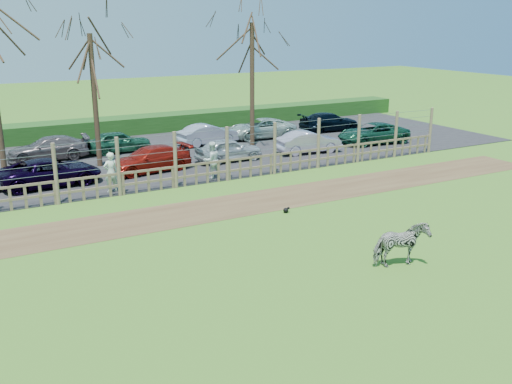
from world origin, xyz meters
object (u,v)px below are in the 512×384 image
car_3 (150,159)px  tree_right (252,55)px  tree_mid (92,68)px  car_2 (51,172)px  visitor_a (111,172)px  car_11 (208,134)px  crow (286,210)px  visitor_b (212,160)px  car_9 (48,148)px  car_6 (373,133)px  car_4 (229,150)px  car_13 (329,122)px  car_12 (261,128)px  car_5 (309,142)px  car_10 (119,142)px  zebra (401,245)px

car_3 → tree_right: bearing=103.9°
tree_mid → car_2: size_ratio=1.58×
visitor_a → car_11: visitor_a is taller
tree_mid → crow: bearing=-67.5°
visitor_b → car_11: (3.00, 7.20, -0.26)m
car_3 → car_9: same height
visitor_a → car_6: bearing=178.1°
tree_mid → tree_right: size_ratio=0.93×
tree_mid → visitor_b: 7.47m
tree_right → car_4: (-2.82, -2.65, -4.60)m
car_4 → visitor_b: bearing=141.0°
car_4 → car_13: 10.75m
car_9 → car_12: 12.68m
car_5 → car_6: same height
car_2 → car_4: bearing=-89.7°
car_2 → car_4: same height
visitor_b → car_3: bearing=-57.8°
car_11 → car_12: (3.69, 0.21, 0.00)m
visitor_a → car_6: size_ratio=0.40×
car_11 → car_10: bearing=80.0°
tree_mid → car_10: tree_mid is taller
crow → car_6: 14.22m
car_6 → car_10: (-14.05, 4.79, 0.00)m
tree_mid → car_3: bearing=-51.2°
visitor_a → visitor_b: bearing=168.2°
visitor_a → car_10: size_ratio=0.49×
car_2 → crow: bearing=-141.0°
visitor_b → car_11: size_ratio=0.47×
zebra → car_11: size_ratio=0.44×
tree_mid → car_5: (10.94, -2.50, -4.23)m
car_3 → car_5: (9.08, -0.19, 0.00)m
tree_mid → car_12: (10.66, 2.47, -4.23)m
crow → car_2: bearing=131.5°
tree_right → car_10: tree_right is taller
visitor_b → car_6: bearing=-173.4°
tree_right → car_11: size_ratio=2.02×
crow → car_2: car_2 is taller
car_4 → car_5: bearing=-94.8°
car_3 → car_2: bearing=-94.1°
car_3 → car_5: same height
tree_mid → visitor_b: size_ratio=3.96×
car_12 → car_10: bearing=-85.5°
visitor_b → tree_mid: bearing=-57.8°
tree_mid → zebra: (4.82, -16.62, -4.18)m
car_5 → car_12: size_ratio=0.84×
car_5 → zebra: bearing=162.7°
car_12 → tree_mid: bearing=-71.5°
car_2 → car_13: (18.65, 5.06, 0.00)m
visitor_b → crow: 5.89m
car_3 → crow: bearing=9.5°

